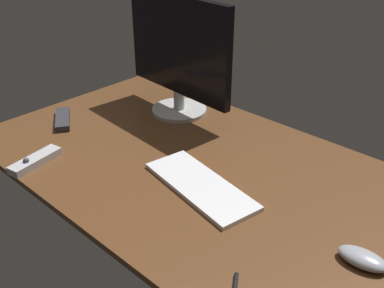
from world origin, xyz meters
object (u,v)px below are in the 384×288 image
(monitor, at_px, (178,54))
(keyboard, at_px, (201,186))
(media_remote, at_px, (35,161))
(computer_mouse, at_px, (362,258))
(tv_remote, at_px, (63,119))

(monitor, height_order, keyboard, monitor)
(keyboard, height_order, media_remote, media_remote)
(computer_mouse, bearing_deg, media_remote, -168.15)
(monitor, xyz_separation_m, tv_remote, (-0.25, -0.36, -0.22))
(keyboard, bearing_deg, media_remote, -140.27)
(keyboard, bearing_deg, computer_mouse, 13.88)
(computer_mouse, height_order, tv_remote, computer_mouse)
(keyboard, xyz_separation_m, computer_mouse, (0.47, 0.03, 0.01))
(monitor, bearing_deg, tv_remote, -120.26)
(keyboard, height_order, tv_remote, tv_remote)
(keyboard, relative_size, tv_remote, 2.22)
(keyboard, xyz_separation_m, tv_remote, (-0.65, -0.04, 0.00))
(keyboard, relative_size, computer_mouse, 3.27)
(keyboard, xyz_separation_m, media_remote, (-0.46, -0.26, 0.01))
(tv_remote, bearing_deg, keyboard, 36.58)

